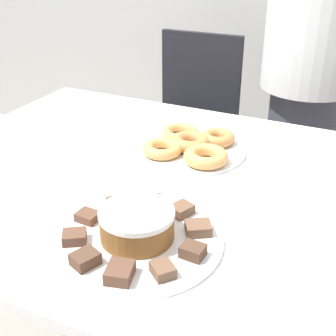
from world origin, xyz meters
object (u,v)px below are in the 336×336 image
person_standing (308,75)px  office_chair_left (189,138)px  plate_cake (138,239)px  plate_donuts (190,149)px  frosted_cake (137,224)px

person_standing → office_chair_left: (-0.51, -0.03, -0.37)m
plate_cake → plate_donuts: (-0.07, 0.47, 0.00)m
office_chair_left → plate_cake: (0.38, -1.20, 0.31)m
plate_cake → office_chair_left: bearing=107.6°
person_standing → plate_cake: (-0.14, -1.22, -0.05)m
plate_donuts → frosted_cake: frosted_cake is taller
person_standing → frosted_cake: 1.23m
person_standing → plate_donuts: person_standing is taller
plate_cake → frosted_cake: 0.04m
plate_donuts → plate_cake: bearing=-81.1°
person_standing → plate_cake: person_standing is taller
office_chair_left → plate_donuts: 0.85m
office_chair_left → person_standing: bearing=1.7°
plate_donuts → frosted_cake: size_ratio=2.08×
office_chair_left → plate_donuts: size_ratio=2.67×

